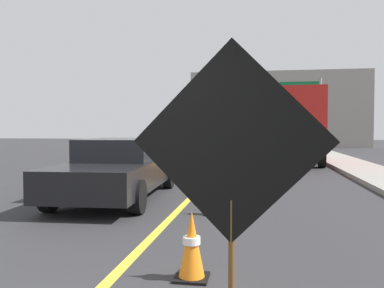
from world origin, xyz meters
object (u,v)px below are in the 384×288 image
Objects in this scene: traffic_cone_near_sign at (192,246)px; traffic_cone_mid_lane at (214,197)px; box_truck at (292,125)px; arrow_board_trailer at (214,163)px; pickup_car at (119,168)px; highway_guide_sign at (308,102)px; traffic_cone_far_lane at (226,178)px; roadwork_sign at (232,147)px.

traffic_cone_near_sign is 1.10× the size of traffic_cone_mid_lane.
box_truck is 12.21m from traffic_cone_mid_lane.
traffic_cone_near_sign is at bearing -85.21° from arrow_board_trailer.
box_truck reaches higher than traffic_cone_mid_lane.
highway_guide_sign is at bearing 71.17° from pickup_car.
arrow_board_trailer is 0.34× the size of box_truck.
traffic_cone_near_sign reaches higher than traffic_cone_far_lane.
highway_guide_sign is (3.52, 24.87, 1.95)m from roadwork_sign.
pickup_car is (-4.75, -10.40, -1.09)m from box_truck.
pickup_car is 6.98× the size of traffic_cone_near_sign.
traffic_cone_far_lane is (0.00, 2.93, -0.00)m from traffic_cone_mid_lane.
pickup_car is 20.37m from highway_guide_sign.
pickup_car reaches higher than traffic_cone_near_sign.
traffic_cone_far_lane is at bearing 89.98° from traffic_cone_mid_lane.
roadwork_sign is 3.48× the size of traffic_cone_mid_lane.
roadwork_sign reaches higher than traffic_cone_far_lane.
roadwork_sign is 0.30× the size of box_truck.
arrow_board_trailer is 5.65m from traffic_cone_mid_lane.
box_truck is at bearing 78.79° from traffic_cone_mid_lane.
pickup_car is 2.82m from traffic_cone_far_lane.
box_truck reaches higher than arrow_board_trailer.
arrow_board_trailer is 0.52× the size of pickup_car.
arrow_board_trailer is 4.02× the size of traffic_cone_mid_lane.
roadwork_sign is at bearing -81.98° from traffic_cone_mid_lane.
traffic_cone_mid_lane is at bearing 98.02° from roadwork_sign.
traffic_cone_mid_lane is 1.01× the size of traffic_cone_far_lane.
box_truck is at bearing 75.27° from traffic_cone_far_lane.
highway_guide_sign is at bearing 76.87° from traffic_cone_far_lane.
roadwork_sign is at bearing -82.88° from arrow_board_trailer.
traffic_cone_far_lane is at bearing 94.76° from roadwork_sign.
traffic_cone_near_sign is (-2.25, -15.15, -1.43)m from box_truck.
traffic_cone_mid_lane is at bearing -101.21° from box_truck.
highway_guide_sign is at bearing 81.94° from roadwork_sign.
box_truck is 1.52× the size of pickup_car.
traffic_cone_far_lane is (-4.12, -17.67, -3.10)m from highway_guide_sign.
highway_guide_sign reaches higher than box_truck.
box_truck is 9.38m from traffic_cone_far_lane.
arrow_board_trailer is 0.54× the size of highway_guide_sign.
highway_guide_sign reaches higher than traffic_cone_near_sign.
roadwork_sign is 25.19m from highway_guide_sign.
traffic_cone_near_sign is (2.50, -4.75, -0.33)m from pickup_car.
traffic_cone_mid_lane is at bearing -31.99° from pickup_car.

